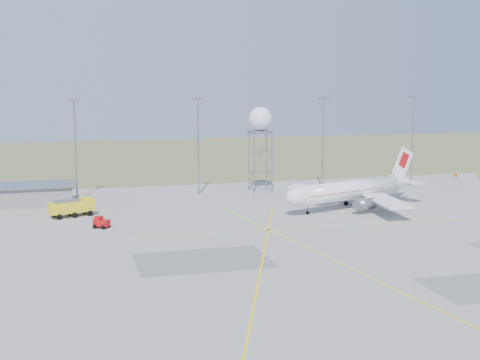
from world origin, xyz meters
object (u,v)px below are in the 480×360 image
object	(u,v)px
airliner_main	(351,191)
baggage_tug	(101,224)
fire_truck	(73,208)
radar_tower	(260,145)

from	to	relation	value
airliner_main	baggage_tug	distance (m)	47.06
airliner_main	baggage_tug	size ratio (longest dim) A/B	10.55
fire_truck	baggage_tug	xyz separation A→B (m)	(4.27, -10.88, -0.80)
radar_tower	fire_truck	size ratio (longest dim) A/B	2.20
radar_tower	baggage_tug	size ratio (longest dim) A/B	6.15
fire_truck	baggage_tug	bearing A→B (deg)	-88.41
baggage_tug	radar_tower	bearing A→B (deg)	72.51
airliner_main	baggage_tug	xyz separation A→B (m)	(-46.71, -5.04, -2.65)
radar_tower	fire_truck	world-z (taller)	radar_tower
airliner_main	radar_tower	world-z (taller)	radar_tower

